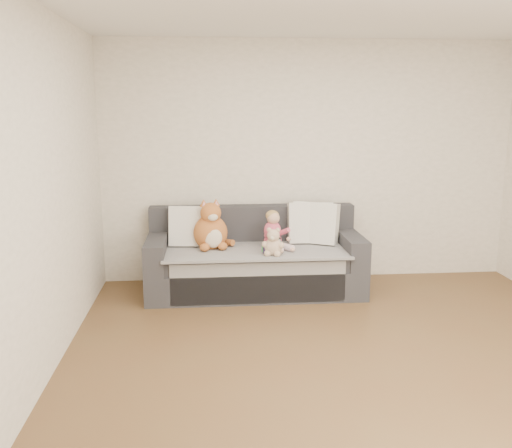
# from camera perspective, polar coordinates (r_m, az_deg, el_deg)

# --- Properties ---
(room_shell) EXTENTS (5.00, 5.00, 5.00)m
(room_shell) POSITION_cam_1_polar(r_m,az_deg,el_deg) (4.27, 10.20, 3.43)
(room_shell) COLOR brown
(room_shell) RESTS_ON ground
(sofa) EXTENTS (2.20, 0.94, 0.85)m
(sofa) POSITION_cam_1_polar(r_m,az_deg,el_deg) (5.96, -0.16, -3.78)
(sofa) COLOR #2A2A2F
(sofa) RESTS_ON ground
(cushion_left) EXTENTS (0.48, 0.25, 0.43)m
(cushion_left) POSITION_cam_1_polar(r_m,az_deg,el_deg) (5.95, -6.47, -0.20)
(cushion_left) COLOR silver
(cushion_left) RESTS_ON sofa
(cushion_right_back) EXTENTS (0.47, 0.21, 0.44)m
(cushion_right_back) POSITION_cam_1_polar(r_m,az_deg,el_deg) (6.07, 5.46, 0.13)
(cushion_right_back) COLOR silver
(cushion_right_back) RESTS_ON sofa
(cushion_right_front) EXTENTS (0.52, 0.41, 0.45)m
(cushion_right_front) POSITION_cam_1_polar(r_m,az_deg,el_deg) (6.05, 5.97, 0.11)
(cushion_right_front) COLOR silver
(cushion_right_front) RESTS_ON sofa
(toddler) EXTENTS (0.30, 0.40, 0.39)m
(toddler) POSITION_cam_1_polar(r_m,az_deg,el_deg) (5.83, 1.83, -0.82)
(toddler) COLOR #C7465D
(toddler) RESTS_ON sofa
(plush_cat) EXTENTS (0.43, 0.40, 0.53)m
(plush_cat) POSITION_cam_1_polar(r_m,az_deg,el_deg) (5.83, -4.52, -0.56)
(plush_cat) COLOR #A85025
(plush_cat) RESTS_ON sofa
(teddy_bear) EXTENTS (0.22, 0.17, 0.28)m
(teddy_bear) POSITION_cam_1_polar(r_m,az_deg,el_deg) (5.55, 1.74, -2.02)
(teddy_bear) COLOR beige
(teddy_bear) RESTS_ON sofa
(plush_cow) EXTENTS (0.12, 0.19, 0.15)m
(plush_cow) POSITION_cam_1_polar(r_m,az_deg,el_deg) (5.73, 1.98, -2.10)
(plush_cow) COLOR white
(plush_cow) RESTS_ON sofa
(sippy_cup) EXTENTS (0.10, 0.08, 0.11)m
(sippy_cup) POSITION_cam_1_polar(r_m,az_deg,el_deg) (5.62, 1.04, -2.38)
(sippy_cup) COLOR #4A3694
(sippy_cup) RESTS_ON sofa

